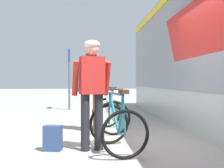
# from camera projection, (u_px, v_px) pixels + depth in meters

# --- Properties ---
(ground_plane) EXTENTS (80.00, 80.00, 0.00)m
(ground_plane) POSITION_uv_depth(u_px,v_px,m) (129.00, 143.00, 5.09)
(ground_plane) COLOR #A09E99
(cyclist_near_in_red) EXTENTS (0.65, 0.39, 1.76)m
(cyclist_near_in_red) POSITION_uv_depth(u_px,v_px,m) (92.00, 84.00, 4.57)
(cyclist_near_in_red) COLOR #232328
(cyclist_near_in_red) RESTS_ON ground
(cyclist_far_in_olive) EXTENTS (0.65, 0.38, 1.76)m
(cyclist_far_in_olive) POSITION_uv_depth(u_px,v_px,m) (91.00, 84.00, 6.39)
(cyclist_far_in_olive) COLOR #935B2D
(cyclist_far_in_olive) RESTS_ON ground
(bicycle_near_teal) EXTENTS (0.87, 1.17, 0.99)m
(bicycle_near_teal) POSITION_uv_depth(u_px,v_px,m) (116.00, 126.00, 4.51)
(bicycle_near_teal) COLOR black
(bicycle_near_teal) RESTS_ON ground
(bicycle_far_white) EXTENTS (0.79, 1.12, 0.99)m
(bicycle_far_white) POSITION_uv_depth(u_px,v_px,m) (110.00, 113.00, 6.36)
(bicycle_far_white) COLOR black
(bicycle_far_white) RESTS_ON ground
(backpack_on_platform) EXTENTS (0.31, 0.22, 0.40)m
(backpack_on_platform) POSITION_uv_depth(u_px,v_px,m) (53.00, 138.00, 4.56)
(backpack_on_platform) COLOR navy
(backpack_on_platform) RESTS_ON ground
(water_bottle_near_the_bikes) EXTENTS (0.08, 0.08, 0.18)m
(water_bottle_near_the_bikes) POSITION_uv_depth(u_px,v_px,m) (120.00, 125.00, 6.59)
(water_bottle_near_the_bikes) COLOR silver
(water_bottle_near_the_bikes) RESTS_ON ground
(platform_sign_post) EXTENTS (0.08, 0.70, 2.40)m
(platform_sign_post) POSITION_uv_depth(u_px,v_px,m) (69.00, 68.00, 11.22)
(platform_sign_post) COLOR #595B60
(platform_sign_post) RESTS_ON ground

